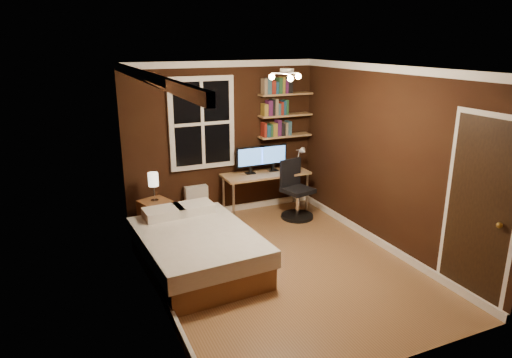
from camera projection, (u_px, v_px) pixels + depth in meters
name	position (u px, v px, depth m)	size (l,w,h in m)	color
floor	(280.00, 265.00, 5.93)	(4.20, 4.20, 0.00)	brown
wall_back	(223.00, 140.00, 7.40)	(3.20, 0.04, 2.50)	black
wall_left	(150.00, 189.00, 4.95)	(0.04, 4.20, 2.50)	black
wall_right	(386.00, 159.00, 6.19)	(0.04, 4.20, 2.50)	black
ceiling	(283.00, 68.00, 5.20)	(3.20, 4.20, 0.02)	white
window	(202.00, 123.00, 7.15)	(1.06, 0.06, 1.46)	white
door	(478.00, 213.00, 4.90)	(0.03, 0.82, 2.05)	black
door_knob	(499.00, 225.00, 4.63)	(0.06, 0.06, 0.06)	gold
ceiling_fixture	(287.00, 77.00, 5.15)	(0.44, 0.44, 0.18)	beige
bookshelf_lower	(285.00, 136.00, 7.72)	(0.92, 0.22, 0.03)	tan
books_row_lower	(285.00, 128.00, 7.68)	(0.48, 0.16, 0.23)	maroon
bookshelf_middle	(285.00, 115.00, 7.62)	(0.92, 0.22, 0.03)	tan
books_row_middle	(286.00, 107.00, 7.58)	(0.48, 0.16, 0.23)	navy
bookshelf_upper	(286.00, 94.00, 7.51)	(0.92, 0.22, 0.03)	tan
books_row_upper	(286.00, 86.00, 7.48)	(0.48, 0.16, 0.23)	#265931
bed	(197.00, 249.00, 5.76)	(1.45, 1.93, 0.63)	brown
nightstand	(156.00, 217.00, 6.87)	(0.41, 0.41, 0.51)	brown
bedside_lamp	(154.00, 187.00, 6.73)	(0.15, 0.15, 0.43)	#F4E9CA
radiator	(197.00, 202.00, 7.40)	(0.37, 0.13, 0.55)	white
desk	(266.00, 177.00, 7.58)	(1.45, 0.55, 0.69)	tan
monitor_left	(250.00, 160.00, 7.46)	(0.48, 0.12, 0.45)	black
monitor_right	(273.00, 158.00, 7.62)	(0.48, 0.12, 0.45)	black
desk_lamp	(300.00, 158.00, 7.64)	(0.14, 0.32, 0.44)	silver
office_chair	(296.00, 196.00, 7.44)	(0.53, 0.53, 0.96)	black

